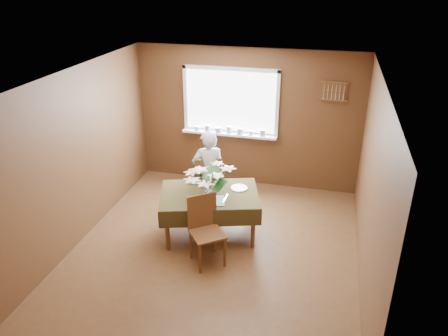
% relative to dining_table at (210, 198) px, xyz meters
% --- Properties ---
extents(floor, '(4.50, 4.50, 0.00)m').
position_rel_dining_table_xyz_m(floor, '(0.18, -0.38, -0.61)').
color(floor, '#57361D').
rests_on(floor, ground).
extents(ceiling, '(4.50, 4.50, 0.00)m').
position_rel_dining_table_xyz_m(ceiling, '(0.18, -0.38, 1.89)').
color(ceiling, white).
rests_on(ceiling, wall_back).
extents(wall_back, '(4.00, 0.00, 4.00)m').
position_rel_dining_table_xyz_m(wall_back, '(0.18, 1.87, 0.64)').
color(wall_back, brown).
rests_on(wall_back, floor).
extents(wall_front, '(4.00, 0.00, 4.00)m').
position_rel_dining_table_xyz_m(wall_front, '(0.18, -2.63, 0.64)').
color(wall_front, brown).
rests_on(wall_front, floor).
extents(wall_left, '(0.00, 4.50, 4.50)m').
position_rel_dining_table_xyz_m(wall_left, '(-1.82, -0.38, 0.64)').
color(wall_left, brown).
rests_on(wall_left, floor).
extents(wall_right, '(0.00, 4.50, 4.50)m').
position_rel_dining_table_xyz_m(wall_right, '(2.18, -0.38, 0.64)').
color(wall_right, brown).
rests_on(wall_right, floor).
extents(window_assembly, '(1.72, 0.20, 1.22)m').
position_rel_dining_table_xyz_m(window_assembly, '(-0.12, 1.82, 0.73)').
color(window_assembly, white).
rests_on(window_assembly, wall_back).
extents(spoon_rack, '(0.44, 0.05, 0.33)m').
position_rel_dining_table_xyz_m(spoon_rack, '(1.63, 1.84, 1.24)').
color(spoon_rack, brown).
rests_on(spoon_rack, wall_back).
extents(dining_table, '(1.65, 1.35, 0.70)m').
position_rel_dining_table_xyz_m(dining_table, '(0.00, 0.00, 0.00)').
color(dining_table, brown).
rests_on(dining_table, floor).
extents(chair_far, '(0.56, 0.56, 0.98)m').
position_rel_dining_table_xyz_m(chair_far, '(-0.23, 0.69, -0.08)').
color(chair_far, brown).
rests_on(chair_far, floor).
extents(chair_near, '(0.58, 0.58, 0.97)m').
position_rel_dining_table_xyz_m(chair_near, '(0.11, -0.62, -0.09)').
color(chair_near, brown).
rests_on(chair_near, floor).
extents(seated_woman, '(0.62, 0.53, 1.43)m').
position_rel_dining_table_xyz_m(seated_woman, '(-0.19, 0.63, 0.10)').
color(seated_woman, white).
rests_on(seated_woman, floor).
extents(flower_bouquet, '(0.57, 0.57, 0.49)m').
position_rel_dining_table_xyz_m(flower_bouquet, '(0.03, -0.17, 0.40)').
color(flower_bouquet, white).
rests_on(flower_bouquet, dining_table).
extents(side_plate, '(0.30, 0.30, 0.01)m').
position_rel_dining_table_xyz_m(side_plate, '(0.39, 0.27, 0.09)').
color(side_plate, white).
rests_on(side_plate, dining_table).
extents(table_knife, '(0.03, 0.24, 0.00)m').
position_rel_dining_table_xyz_m(table_knife, '(0.26, -0.10, 0.09)').
color(table_knife, silver).
rests_on(table_knife, dining_table).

